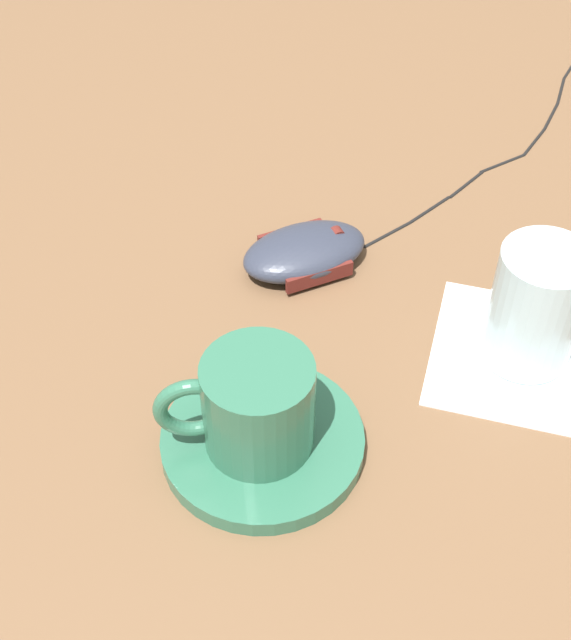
% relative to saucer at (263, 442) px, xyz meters
% --- Properties ---
extents(ground_plane, '(3.00, 3.00, 0.00)m').
position_rel_saucer_xyz_m(ground_plane, '(0.03, 0.06, -0.01)').
color(ground_plane, brown).
extents(saucer, '(0.14, 0.14, 0.01)m').
position_rel_saucer_xyz_m(saucer, '(0.00, 0.00, 0.00)').
color(saucer, '#2D664C').
rests_on(saucer, ground).
extents(coffee_cup, '(0.10, 0.08, 0.07)m').
position_rel_saucer_xyz_m(coffee_cup, '(-0.00, -0.00, 0.04)').
color(coffee_cup, '#2D664C').
rests_on(coffee_cup, saucer).
extents(computer_mouse, '(0.12, 0.12, 0.03)m').
position_rel_saucer_xyz_m(computer_mouse, '(-0.06, 0.18, 0.01)').
color(computer_mouse, '#2D3342').
rests_on(computer_mouse, ground).
extents(mouse_cable, '(0.09, 0.41, 0.00)m').
position_rel_saucer_xyz_m(mouse_cable, '(0.04, 0.43, -0.01)').
color(mouse_cable, black).
rests_on(mouse_cable, ground).
extents(napkin_under_glass, '(0.16, 0.16, 0.00)m').
position_rel_saucer_xyz_m(napkin_under_glass, '(0.14, 0.16, -0.01)').
color(napkin_under_glass, white).
rests_on(napkin_under_glass, ground).
extents(drinking_glass, '(0.07, 0.07, 0.10)m').
position_rel_saucer_xyz_m(drinking_glass, '(0.14, 0.17, 0.04)').
color(drinking_glass, silver).
rests_on(drinking_glass, napkin_under_glass).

